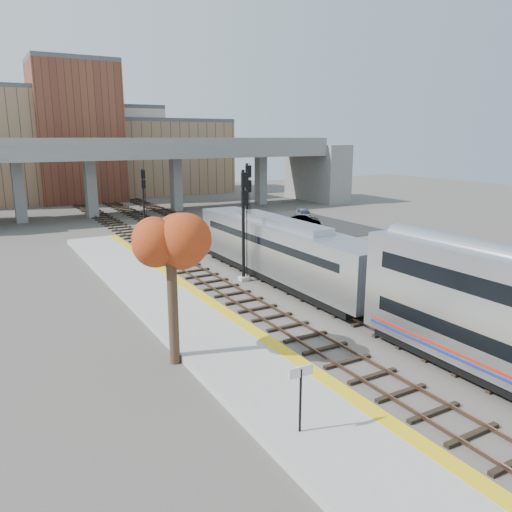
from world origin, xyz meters
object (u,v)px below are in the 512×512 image
tree (170,232)px  signal_mast_mid (247,209)px  car_b (303,222)px  car_c (304,214)px  signal_mast_near (244,226)px  locomotive (281,249)px  signal_mast_far (144,201)px  car_a (291,232)px

tree → signal_mast_mid: bearing=52.6°
car_b → car_c: (3.26, 4.43, -0.04)m
signal_mast_near → car_c: signal_mast_near is taller
signal_mast_near → tree: bearing=-131.7°
car_c → locomotive: bearing=-106.1°
signal_mast_far → car_a: signal_mast_far is taller
car_a → signal_mast_near: bearing=-144.0°
car_b → car_c: size_ratio=0.94×
locomotive → car_a: locomotive is taller
signal_mast_near → car_c: bearing=46.2°
locomotive → signal_mast_mid: (2.00, 8.30, 1.55)m
signal_mast_far → signal_mast_near: bearing=-90.0°
locomotive → signal_mast_near: signal_mast_near is taller
car_b → signal_mast_mid: bearing=-170.3°
locomotive → signal_mast_mid: size_ratio=2.53×
signal_mast_near → signal_mast_mid: (4.10, 6.99, -0.00)m
signal_mast_mid → car_a: bearing=28.8°
tree → car_b: (23.92, 24.61, -5.15)m
car_a → car_b: bearing=35.8°
car_a → car_b: size_ratio=0.82×
signal_mast_near → car_a: size_ratio=2.42×
signal_mast_far → tree: bearing=-105.2°
signal_mast_mid → signal_mast_far: size_ratio=1.18×
signal_mast_far → car_c: 18.91m
tree → car_c: tree is taller
signal_mast_mid → car_a: 8.55m
signal_mast_mid → signal_mast_far: signal_mast_mid is taller
car_a → signal_mast_far: bearing=125.7°
signal_mast_mid → car_b: (11.18, 7.94, -3.16)m
tree → car_b: 34.71m
signal_mast_near → signal_mast_far: size_ratio=1.18×
signal_mast_mid → tree: size_ratio=0.96×
signal_mast_near → car_b: 21.60m
signal_mast_mid → car_c: signal_mast_mid is taller
signal_mast_near → car_b: (15.28, 14.93, -3.17)m
locomotive → car_b: 20.97m
signal_mast_far → car_b: signal_mast_far is taller
car_b → car_c: car_b is taller
car_a → signal_mast_mid: bearing=-159.6°
tree → car_a: 28.87m
tree → signal_mast_near: bearing=48.3°
locomotive → car_a: bearing=53.6°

